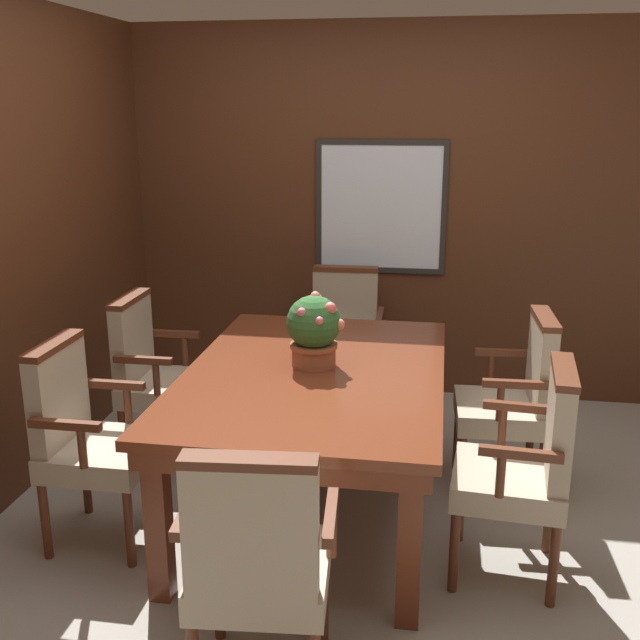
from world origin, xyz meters
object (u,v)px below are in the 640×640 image
object	(u,v)px
potted_plant	(314,329)
dining_table	(315,388)
chair_head_far	(343,334)
chair_left_near	(86,432)
chair_right_near	(527,462)
chair_left_far	(154,370)
chair_right_far	(515,394)
chair_head_near	(258,559)

from	to	relation	value
potted_plant	dining_table	bearing A→B (deg)	-76.81
chair_head_far	potted_plant	bearing A→B (deg)	-91.09
chair_left_near	potted_plant	size ratio (longest dim) A/B	2.65
chair_right_near	chair_head_far	distance (m)	1.90
chair_head_far	chair_left_far	xyz separation A→B (m)	(-0.94, -0.84, 0.00)
chair_left_far	chair_left_near	bearing A→B (deg)	179.18
chair_right_far	chair_left_near	xyz separation A→B (m)	(-1.93, -0.78, 0.00)
chair_head_near	chair_right_near	bearing A→B (deg)	-142.79
chair_left_far	potted_plant	xyz separation A→B (m)	(0.96, -0.35, 0.39)
chair_right_near	chair_right_far	bearing A→B (deg)	-176.74
chair_head_near	potted_plant	distance (m)	1.34
chair_right_far	potted_plant	world-z (taller)	potted_plant
potted_plant	chair_right_near	bearing A→B (deg)	-24.65
chair_left_far	dining_table	bearing A→B (deg)	-113.91
chair_right_far	chair_left_near	size ratio (longest dim) A/B	1.00
chair_left_near	chair_head_far	size ratio (longest dim) A/B	1.00
chair_right_near	chair_left_far	bearing A→B (deg)	-107.82
dining_table	chair_head_near	size ratio (longest dim) A/B	1.89
chair_head_far	chair_left_near	bearing A→B (deg)	-121.41
potted_plant	chair_right_far	bearing A→B (deg)	17.72
dining_table	chair_left_near	world-z (taller)	chair_left_near
chair_right_near	potted_plant	bearing A→B (deg)	-109.98
chair_right_far	chair_left_near	distance (m)	2.09
chair_head_near	chair_left_near	bearing A→B (deg)	-44.57
dining_table	chair_right_far	distance (m)	1.04
chair_head_near	chair_head_far	bearing A→B (deg)	-93.92
dining_table	chair_left_near	bearing A→B (deg)	-157.21
chair_head_near	chair_left_near	xyz separation A→B (m)	(-0.99, 0.82, 0.00)
dining_table	chair_right_near	bearing A→B (deg)	-21.88
chair_left_near	chair_left_far	bearing A→B (deg)	-0.13
chair_left_near	potted_plant	bearing A→B (deg)	-64.02
chair_head_near	chair_right_far	xyz separation A→B (m)	(0.94, 1.60, 0.00)
chair_head_near	chair_right_far	bearing A→B (deg)	-125.72
chair_head_far	dining_table	bearing A→B (deg)	-90.48
chair_head_near	chair_left_far	world-z (taller)	same
chair_left_near	chair_right_near	bearing A→B (deg)	-89.32
chair_left_near	chair_left_far	distance (m)	0.82
chair_left_far	potted_plant	distance (m)	1.09
potted_plant	chair_left_near	bearing A→B (deg)	-153.89
dining_table	chair_head_far	xyz separation A→B (m)	(-0.03, 1.25, -0.12)
dining_table	potted_plant	world-z (taller)	potted_plant
dining_table	chair_right_near	world-z (taller)	chair_right_near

